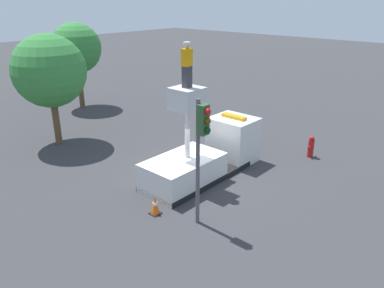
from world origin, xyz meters
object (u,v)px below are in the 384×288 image
object	(u,v)px
traffic_light_pole	(201,139)
worker	(187,65)
bucket_truck	(206,155)
fire_hydrant	(311,147)
tree_left_bg	(76,48)
traffic_cone_rear	(155,205)
tree_right_bg	(49,71)

from	to	relation	value
traffic_light_pole	worker	bearing A→B (deg)	51.05
worker	traffic_light_pole	world-z (taller)	worker
bucket_truck	fire_hydrant	distance (m)	5.68
traffic_light_pole	fire_hydrant	size ratio (longest dim) A/B	4.10
tree_left_bg	bucket_truck	bearing A→B (deg)	-100.09
traffic_cone_rear	fire_hydrant	bearing A→B (deg)	-12.05
fire_hydrant	tree_right_bg	world-z (taller)	tree_right_bg
bucket_truck	fire_hydrant	size ratio (longest dim) A/B	5.57
tree_left_bg	traffic_cone_rear	bearing A→B (deg)	-113.38
traffic_light_pole	tree_right_bg	world-z (taller)	tree_right_bg
traffic_light_pole	traffic_cone_rear	world-z (taller)	traffic_light_pole
bucket_truck	traffic_cone_rear	xyz separation A→B (m)	(-3.86, -0.79, -0.56)
fire_hydrant	tree_left_bg	distance (m)	17.12
bucket_truck	tree_right_bg	distance (m)	9.33
worker	tree_right_bg	size ratio (longest dim) A/B	0.30
bucket_truck	tree_left_bg	bearing A→B (deg)	79.91
worker	tree_right_bg	bearing A→B (deg)	98.45
traffic_light_pole	bucket_truck	bearing A→B (deg)	37.36
bucket_truck	tree_left_bg	world-z (taller)	tree_left_bg
bucket_truck	traffic_cone_rear	distance (m)	3.98
fire_hydrant	traffic_cone_rear	distance (m)	9.06
worker	traffic_cone_rear	bearing A→B (deg)	-163.36
traffic_light_pole	tree_right_bg	size ratio (longest dim) A/B	0.78
worker	bucket_truck	bearing A→B (deg)	0.00
tree_left_bg	tree_right_bg	world-z (taller)	tree_left_bg
tree_left_bg	traffic_light_pole	bearing A→B (deg)	-109.23
worker	tree_left_bg	xyz separation A→B (m)	(3.70, 13.87, -0.90)
worker	traffic_cone_rear	xyz separation A→B (m)	(-2.63, -0.79, -4.72)
traffic_light_pole	tree_left_bg	distance (m)	17.32
fire_hydrant	worker	bearing A→B (deg)	156.74
traffic_light_pole	tree_right_bg	bearing A→B (deg)	86.16
tree_right_bg	tree_left_bg	bearing A→B (deg)	47.43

